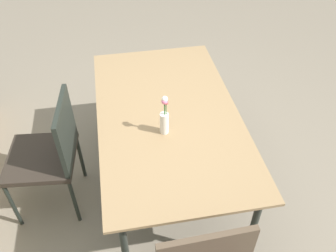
{
  "coord_description": "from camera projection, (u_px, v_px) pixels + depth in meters",
  "views": [
    {
      "loc": [
        -1.83,
        0.35,
        2.32
      ],
      "look_at": [
        -0.03,
        0.02,
        0.65
      ],
      "focal_mm": 37.9,
      "sensor_mm": 36.0,
      "label": 1
    }
  ],
  "objects": [
    {
      "name": "ground_plane",
      "position": [
        169.0,
        180.0,
        2.94
      ],
      "size": [
        12.0,
        12.0,
        0.0
      ],
      "primitive_type": "plane",
      "color": "#756B5B"
    },
    {
      "name": "dining_table",
      "position": [
        168.0,
        119.0,
        2.43
      ],
      "size": [
        1.66,
        0.95,
        0.76
      ],
      "color": "#8C704C",
      "rests_on": "ground"
    },
    {
      "name": "chair_far_side",
      "position": [
        51.0,
        151.0,
        2.45
      ],
      "size": [
        0.51,
        0.51,
        0.94
      ],
      "rotation": [
        0.0,
        0.0,
        -0.1
      ],
      "color": "#2B231D",
      "rests_on": "ground"
    },
    {
      "name": "flower_vase",
      "position": [
        164.0,
        119.0,
        2.18
      ],
      "size": [
        0.06,
        0.06,
        0.28
      ],
      "color": "silver",
      "rests_on": "dining_table"
    }
  ]
}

